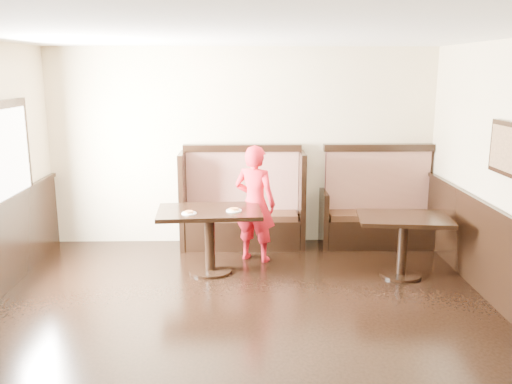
{
  "coord_description": "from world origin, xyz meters",
  "views": [
    {
      "loc": [
        0.03,
        -4.21,
        2.49
      ],
      "look_at": [
        0.17,
        2.35,
        1.0
      ],
      "focal_mm": 38.0,
      "sensor_mm": 36.0,
      "label": 1
    }
  ],
  "objects_px": {
    "child": "(255,204)",
    "booth_neighbor": "(378,212)",
    "table_main": "(210,225)",
    "booth_main": "(243,210)",
    "table_neighbor": "(403,232)"
  },
  "relations": [
    {
      "from": "child",
      "to": "booth_neighbor",
      "type": "bearing_deg",
      "value": -136.59
    },
    {
      "from": "child",
      "to": "table_main",
      "type": "bearing_deg",
      "value": 61.52
    },
    {
      "from": "booth_main",
      "to": "table_main",
      "type": "distance_m",
      "value": 1.14
    },
    {
      "from": "table_neighbor",
      "to": "child",
      "type": "xyz_separation_m",
      "value": [
        -1.79,
        0.62,
        0.21
      ]
    },
    {
      "from": "booth_main",
      "to": "table_main",
      "type": "bearing_deg",
      "value": -110.89
    },
    {
      "from": "booth_neighbor",
      "to": "child",
      "type": "height_order",
      "value": "child"
    },
    {
      "from": "booth_main",
      "to": "table_neighbor",
      "type": "xyz_separation_m",
      "value": [
        1.96,
        -1.24,
        0.04
      ]
    },
    {
      "from": "table_main",
      "to": "child",
      "type": "xyz_separation_m",
      "value": [
        0.57,
        0.44,
        0.16
      ]
    },
    {
      "from": "table_main",
      "to": "child",
      "type": "relative_size",
      "value": 0.85
    },
    {
      "from": "table_neighbor",
      "to": "child",
      "type": "relative_size",
      "value": 0.75
    },
    {
      "from": "table_neighbor",
      "to": "table_main",
      "type": "bearing_deg",
      "value": -178.34
    },
    {
      "from": "table_neighbor",
      "to": "child",
      "type": "height_order",
      "value": "child"
    },
    {
      "from": "booth_neighbor",
      "to": "child",
      "type": "relative_size",
      "value": 1.07
    },
    {
      "from": "booth_main",
      "to": "table_neighbor",
      "type": "distance_m",
      "value": 2.32
    },
    {
      "from": "table_main",
      "to": "table_neighbor",
      "type": "height_order",
      "value": "table_main"
    }
  ]
}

